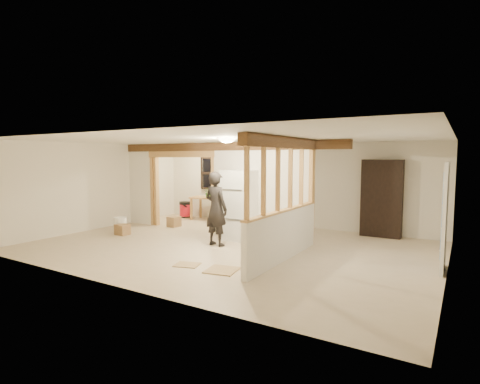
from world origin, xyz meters
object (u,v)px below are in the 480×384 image
Objects in this scene: shop_vac at (185,209)px; woman at (216,209)px; refrigerator at (239,205)px; bookshelf at (382,198)px; work_table at (210,208)px.

woman is at bearing -40.94° from shop_vac.
bookshelf reaches higher than refrigerator.
shop_vac is at bearing -30.95° from woman.
bookshelf is (3.03, 2.22, 0.13)m from refrigerator.
shop_vac is at bearing 168.57° from work_table.
shop_vac is at bearing 149.42° from refrigerator.
bookshelf reaches higher than shop_vac.
shop_vac is (-3.44, 2.03, -0.60)m from refrigerator.
bookshelf is (5.42, 0.19, 0.63)m from work_table.
work_table is at bearing -0.01° from shop_vac.
woman is 4.44m from shop_vac.
woman is 1.42× the size of work_table.
bookshelf is (3.15, 3.08, 0.14)m from woman.
bookshelf is at bearing -9.39° from work_table.
work_table is 1.06m from shop_vac.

